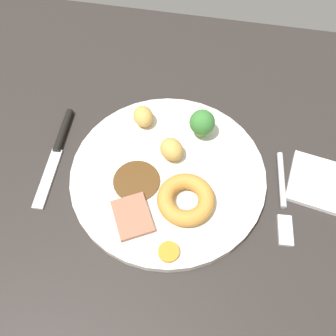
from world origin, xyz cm
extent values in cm
cube|color=#2B2623|center=(0.00, 0.00, 1.80)|extent=(120.00, 84.00, 3.60)
cylinder|color=silver|center=(-1.81, -1.27, 4.30)|extent=(29.77, 29.77, 1.40)
cylinder|color=#563819|center=(2.47, 1.32, 5.15)|extent=(7.00, 7.00, 0.30)
cube|color=#9E664C|center=(1.63, 7.11, 5.40)|extent=(7.25, 7.76, 0.80)
torus|color=#C68938|center=(-5.30, 3.45, 6.18)|extent=(8.23, 8.23, 2.36)
ellipsoid|color=tan|center=(3.98, -9.86, 6.54)|extent=(4.71, 4.93, 3.08)
ellipsoid|color=tan|center=(-1.78, -4.29, 6.61)|extent=(5.14, 5.18, 3.22)
cylinder|color=orange|center=(-4.30, 11.08, 5.33)|extent=(2.83, 2.83, 0.66)
cylinder|color=#8CB766|center=(-5.67, -9.32, 5.77)|extent=(1.59, 1.59, 1.55)
sphere|color=#387A33|center=(-5.67, -9.32, 7.95)|extent=(4.01, 4.01, 4.01)
cylinder|color=silver|center=(-19.10, -3.78, 4.05)|extent=(1.69, 9.54, 0.90)
cube|color=silver|center=(-19.79, 4.44, 3.90)|extent=(2.37, 4.65, 0.60)
cylinder|color=black|center=(17.00, -6.25, 4.20)|extent=(1.82, 8.57, 1.20)
cube|color=silver|center=(16.34, 2.73, 3.80)|extent=(2.47, 10.60, 0.40)
cube|color=white|center=(-25.77, -4.09, 4.00)|extent=(12.34, 10.70, 0.80)
camera|label=1|loc=(-6.92, 24.91, 49.71)|focal=36.59mm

